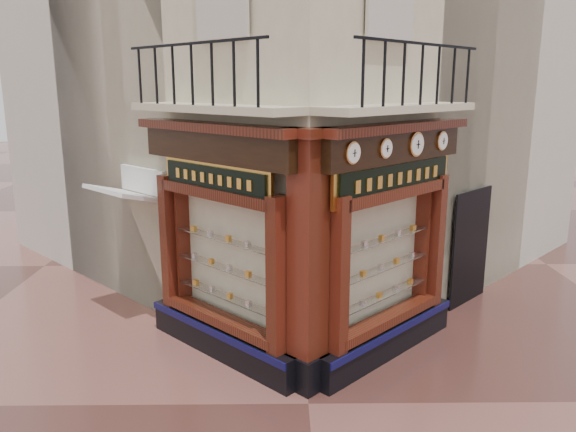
{
  "coord_description": "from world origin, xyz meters",
  "views": [
    {
      "loc": [
        -0.39,
        -7.37,
        4.54
      ],
      "look_at": [
        -0.28,
        2.0,
        2.36
      ],
      "focal_mm": 35.0,
      "sensor_mm": 36.0,
      "label": 1
    }
  ],
  "objects_px": {
    "clock_c": "(416,144)",
    "clock_d": "(442,141)",
    "awning": "(131,317)",
    "signboard_left": "(214,178)",
    "corner_pilaster": "(308,266)",
    "clock_a": "(353,153)",
    "clock_b": "(386,148)",
    "signboard_right": "(396,178)"
  },
  "relations": [
    {
      "from": "awning",
      "to": "signboard_left",
      "type": "height_order",
      "value": "signboard_left"
    },
    {
      "from": "corner_pilaster",
      "to": "clock_c",
      "type": "relative_size",
      "value": 9.94
    },
    {
      "from": "corner_pilaster",
      "to": "clock_b",
      "type": "bearing_deg",
      "value": -18.76
    },
    {
      "from": "clock_c",
      "to": "signboard_left",
      "type": "height_order",
      "value": "clock_c"
    },
    {
      "from": "clock_a",
      "to": "clock_c",
      "type": "xyz_separation_m",
      "value": [
        1.18,
        1.18,
        -0.0
      ]
    },
    {
      "from": "clock_b",
      "to": "signboard_right",
      "type": "distance_m",
      "value": 0.72
    },
    {
      "from": "clock_c",
      "to": "clock_d",
      "type": "relative_size",
      "value": 1.21
    },
    {
      "from": "clock_b",
      "to": "clock_c",
      "type": "distance_m",
      "value": 0.86
    },
    {
      "from": "clock_a",
      "to": "signboard_right",
      "type": "distance_m",
      "value": 1.4
    },
    {
      "from": "clock_a",
      "to": "clock_c",
      "type": "distance_m",
      "value": 1.67
    },
    {
      "from": "corner_pilaster",
      "to": "awning",
      "type": "height_order",
      "value": "corner_pilaster"
    },
    {
      "from": "corner_pilaster",
      "to": "clock_d",
      "type": "bearing_deg",
      "value": -8.28
    },
    {
      "from": "clock_c",
      "to": "clock_d",
      "type": "height_order",
      "value": "clock_c"
    },
    {
      "from": "corner_pilaster",
      "to": "clock_c",
      "type": "bearing_deg",
      "value": -11.39
    },
    {
      "from": "awning",
      "to": "corner_pilaster",
      "type": "bearing_deg",
      "value": -173.44
    },
    {
      "from": "signboard_left",
      "to": "signboard_right",
      "type": "bearing_deg",
      "value": -135.0
    },
    {
      "from": "corner_pilaster",
      "to": "awning",
      "type": "xyz_separation_m",
      "value": [
        -3.43,
        2.72,
        -1.95
      ]
    },
    {
      "from": "corner_pilaster",
      "to": "signboard_right",
      "type": "distance_m",
      "value": 2.12
    },
    {
      "from": "clock_b",
      "to": "signboard_right",
      "type": "xyz_separation_m",
      "value": [
        0.27,
        0.43,
        -0.52
      ]
    },
    {
      "from": "clock_a",
      "to": "clock_b",
      "type": "height_order",
      "value": "clock_a"
    },
    {
      "from": "clock_c",
      "to": "clock_d",
      "type": "xyz_separation_m",
      "value": [
        0.58,
        0.58,
        0.0
      ]
    },
    {
      "from": "signboard_left",
      "to": "clock_a",
      "type": "bearing_deg",
      "value": -160.57
    },
    {
      "from": "clock_b",
      "to": "signboard_right",
      "type": "relative_size",
      "value": 0.13
    },
    {
      "from": "corner_pilaster",
      "to": "clock_a",
      "type": "xyz_separation_m",
      "value": [
        0.62,
        0.02,
        1.67
      ]
    },
    {
      "from": "corner_pilaster",
      "to": "clock_a",
      "type": "distance_m",
      "value": 1.78
    },
    {
      "from": "corner_pilaster",
      "to": "signboard_right",
      "type": "height_order",
      "value": "corner_pilaster"
    },
    {
      "from": "corner_pilaster",
      "to": "clock_c",
      "type": "xyz_separation_m",
      "value": [
        1.8,
        1.2,
        1.67
      ]
    },
    {
      "from": "clock_a",
      "to": "awning",
      "type": "distance_m",
      "value": 6.07
    },
    {
      "from": "clock_c",
      "to": "awning",
      "type": "bearing_deg",
      "value": 118.75
    },
    {
      "from": "awning",
      "to": "signboard_left",
      "type": "relative_size",
      "value": 0.79
    },
    {
      "from": "corner_pilaster",
      "to": "signboard_left",
      "type": "distance_m",
      "value": 2.12
    },
    {
      "from": "clock_a",
      "to": "signboard_left",
      "type": "xyz_separation_m",
      "value": [
        -2.08,
        1.0,
        -0.52
      ]
    },
    {
      "from": "signboard_left",
      "to": "signboard_right",
      "type": "xyz_separation_m",
      "value": [
        2.92,
        0.0,
        0.0
      ]
    },
    {
      "from": "clock_a",
      "to": "signboard_right",
      "type": "height_order",
      "value": "clock_a"
    },
    {
      "from": "clock_d",
      "to": "awning",
      "type": "distance_m",
      "value": 6.91
    },
    {
      "from": "clock_b",
      "to": "clock_c",
      "type": "xyz_separation_m",
      "value": [
        0.61,
        0.61,
        -0.0
      ]
    },
    {
      "from": "clock_b",
      "to": "clock_c",
      "type": "relative_size",
      "value": 0.76
    },
    {
      "from": "signboard_left",
      "to": "signboard_right",
      "type": "height_order",
      "value": "signboard_right"
    },
    {
      "from": "signboard_left",
      "to": "corner_pilaster",
      "type": "bearing_deg",
      "value": -169.75
    },
    {
      "from": "clock_d",
      "to": "signboard_left",
      "type": "relative_size",
      "value": 0.17
    },
    {
      "from": "clock_d",
      "to": "awning",
      "type": "height_order",
      "value": "clock_d"
    },
    {
      "from": "clock_d",
      "to": "clock_c",
      "type": "bearing_deg",
      "value": 180.0
    }
  ]
}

